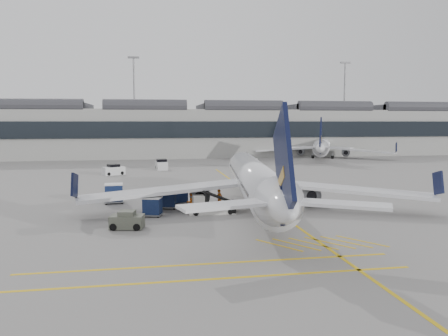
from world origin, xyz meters
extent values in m
plane|color=gray|center=(0.00, 0.00, 0.00)|extent=(220.00, 220.00, 0.00)
cube|color=#9E9E99|center=(0.00, 72.00, 5.50)|extent=(200.00, 20.00, 11.00)
cube|color=black|center=(0.00, 61.80, 6.50)|extent=(200.00, 0.50, 3.60)
cube|color=#38383D|center=(0.00, 72.00, 11.70)|extent=(200.00, 18.00, 1.40)
cylinder|color=slate|center=(-5.00, 86.00, 12.50)|extent=(0.44, 0.44, 25.00)
cube|color=slate|center=(-5.00, 86.00, 25.20)|extent=(3.00, 0.60, 0.50)
cylinder|color=slate|center=(55.00, 86.00, 12.50)|extent=(0.44, 0.44, 25.00)
cube|color=slate|center=(55.00, 86.00, 25.20)|extent=(3.00, 0.60, 0.50)
cube|color=gold|center=(10.00, 10.00, 0.01)|extent=(0.25, 60.00, 0.01)
cylinder|color=silver|center=(8.37, 5.31, 2.82)|extent=(6.78, 27.06, 3.37)
cone|color=silver|center=(10.32, 20.40, 2.82)|extent=(3.80, 3.98, 3.37)
cone|color=silver|center=(6.38, -10.14, 3.18)|extent=(3.89, 4.69, 3.37)
cube|color=silver|center=(-0.23, 5.07, 2.01)|extent=(15.55, 5.98, 0.31)
cube|color=silver|center=(16.63, 2.89, 2.01)|extent=(15.13, 9.43, 0.31)
cylinder|color=slate|center=(3.28, 6.42, 1.39)|extent=(2.28, 3.44, 1.88)
cylinder|color=slate|center=(13.58, 5.09, 1.39)|extent=(2.28, 3.44, 1.88)
cube|color=black|center=(6.45, -9.60, 5.68)|extent=(1.14, 6.79, 7.49)
cylinder|color=black|center=(9.69, 15.52, 0.29)|extent=(0.32, 0.60, 0.57)
cylinder|color=black|center=(5.87, 3.38, 0.36)|extent=(0.71, 0.79, 0.72)
cylinder|color=black|center=(10.31, 2.80, 0.36)|extent=(0.71, 0.79, 0.72)
cylinder|color=silver|center=(37.92, 59.87, 2.73)|extent=(13.81, 24.97, 3.26)
cone|color=silver|center=(44.07, 73.25, 2.73)|extent=(4.41, 4.51, 3.26)
cone|color=silver|center=(31.63, 46.18, 3.07)|extent=(4.69, 5.14, 3.26)
cube|color=silver|center=(29.90, 62.13, 1.95)|extent=(14.99, 4.81, 0.30)
cube|color=silver|center=(44.85, 55.25, 1.95)|extent=(12.94, 12.27, 0.30)
cylinder|color=slate|center=(33.54, 62.36, 1.34)|extent=(2.95, 3.59, 1.82)
cylinder|color=slate|center=(42.66, 58.16, 1.34)|extent=(2.95, 3.59, 1.82)
cube|color=black|center=(31.84, 46.65, 5.50)|extent=(2.99, 6.10, 7.25)
cylinder|color=black|center=(42.08, 68.92, 0.28)|extent=(0.45, 0.60, 0.55)
cylinder|color=black|center=(35.05, 58.81, 0.35)|extent=(0.84, 0.88, 0.69)
cylinder|color=black|center=(38.98, 57.00, 0.35)|extent=(0.84, 0.88, 0.69)
cube|color=beige|center=(4.06, 3.96, 0.39)|extent=(4.24, 1.72, 0.78)
cube|color=black|center=(5.17, 3.97, 1.28)|extent=(3.78, 1.27, 1.64)
cube|color=beige|center=(2.84, 3.94, 1.16)|extent=(1.02, 1.46, 1.00)
cylinder|color=black|center=(2.52, 3.16, 0.24)|extent=(0.49, 0.21, 0.49)
cylinder|color=black|center=(2.50, 4.71, 0.24)|extent=(0.49, 0.21, 0.49)
cylinder|color=black|center=(5.62, 3.20, 0.24)|extent=(0.49, 0.21, 0.49)
cylinder|color=black|center=(5.60, 4.75, 0.24)|extent=(0.49, 0.21, 0.49)
cube|color=gray|center=(0.18, 6.86, 0.19)|extent=(1.97, 1.72, 0.12)
cube|color=#132149|center=(0.18, 6.86, 1.01)|extent=(1.81, 1.64, 1.49)
cube|color=silver|center=(0.18, 6.86, 1.79)|extent=(1.87, 1.70, 0.10)
cylinder|color=black|center=(-0.63, 6.43, 0.11)|extent=(0.24, 0.14, 0.23)
cylinder|color=black|center=(-0.44, 7.54, 0.11)|extent=(0.24, 0.14, 0.23)
cylinder|color=black|center=(0.79, 6.18, 0.11)|extent=(0.24, 0.14, 0.23)
cylinder|color=black|center=(0.98, 7.30, 0.11)|extent=(0.24, 0.14, 0.23)
cube|color=gray|center=(-1.24, 3.57, 0.17)|extent=(1.93, 1.74, 0.11)
cube|color=#132149|center=(-1.24, 3.57, 0.93)|extent=(1.78, 1.65, 1.37)
cube|color=silver|center=(-1.24, 3.57, 1.64)|extent=(1.84, 1.71, 0.09)
cylinder|color=black|center=(-2.03, 3.27, 0.10)|extent=(0.23, 0.15, 0.21)
cylinder|color=black|center=(-1.72, 4.27, 0.10)|extent=(0.23, 0.15, 0.21)
cylinder|color=black|center=(-0.76, 2.88, 0.10)|extent=(0.23, 0.15, 0.21)
cylinder|color=black|center=(-0.46, 3.87, 0.10)|extent=(0.23, 0.15, 0.21)
cube|color=gray|center=(-5.04, 10.48, 0.20)|extent=(2.01, 1.69, 0.13)
cube|color=#132149|center=(-5.04, 10.48, 1.10)|extent=(1.83, 1.63, 1.62)
cube|color=silver|center=(-5.04, 10.48, 1.95)|extent=(1.89, 1.69, 0.11)
cylinder|color=black|center=(-5.78, 9.81, 0.12)|extent=(0.25, 0.13, 0.25)
cylinder|color=black|center=(-5.87, 11.04, 0.12)|extent=(0.25, 0.13, 0.25)
cylinder|color=black|center=(-4.22, 9.92, 0.12)|extent=(0.25, 0.13, 0.25)
cylinder|color=black|center=(-4.30, 11.15, 0.12)|extent=(0.25, 0.13, 0.25)
cube|color=gray|center=(1.35, 8.81, 0.18)|extent=(2.13, 2.00, 0.12)
cube|color=#132149|center=(1.35, 8.81, 0.97)|extent=(1.97, 1.89, 1.44)
cube|color=silver|center=(1.35, 8.81, 1.72)|extent=(2.04, 1.95, 0.10)
cylinder|color=black|center=(0.97, 8.02, 0.11)|extent=(0.24, 0.19, 0.22)
cylinder|color=black|center=(0.48, 8.99, 0.11)|extent=(0.24, 0.19, 0.22)
cylinder|color=black|center=(2.21, 8.64, 0.11)|extent=(0.24, 0.19, 0.22)
cylinder|color=black|center=(1.72, 9.61, 0.11)|extent=(0.24, 0.19, 0.22)
imported|color=#DA5D0B|center=(5.08, 5.86, 0.94)|extent=(0.80, 0.79, 1.87)
imported|color=orange|center=(2.25, 5.07, 0.88)|extent=(1.07, 1.01, 1.75)
cube|color=#585C4E|center=(-3.23, -0.54, 0.55)|extent=(2.74, 1.95, 1.00)
cube|color=#585C4E|center=(-3.23, -0.54, 1.15)|extent=(1.41, 1.41, 0.50)
cylinder|color=black|center=(-4.24, -1.00, 0.28)|extent=(0.60, 0.35, 0.56)
cylinder|color=black|center=(-3.99, 0.27, 0.28)|extent=(0.60, 0.35, 0.56)
cylinder|color=black|center=(-2.47, -1.35, 0.28)|extent=(0.60, 0.35, 0.56)
cylinder|color=black|center=(-2.22, -0.07, 0.28)|extent=(0.60, 0.35, 0.56)
cone|color=#F24C0A|center=(9.94, 20.53, 0.23)|extent=(0.33, 0.33, 0.46)
cone|color=#F24C0A|center=(12.09, 5.49, 0.26)|extent=(0.37, 0.37, 0.52)
cube|color=silver|center=(-6.92, 34.92, 0.63)|extent=(3.62, 2.89, 1.26)
cube|color=black|center=(-6.92, 34.92, 1.40)|extent=(2.13, 2.09, 0.54)
cylinder|color=black|center=(-7.57, 33.79, 0.27)|extent=(0.57, 0.42, 0.54)
cylinder|color=black|center=(-8.21, 35.08, 0.27)|extent=(0.57, 0.42, 0.54)
cylinder|color=black|center=(-5.63, 34.75, 0.27)|extent=(0.57, 0.42, 0.54)
cylinder|color=black|center=(-6.27, 36.04, 0.27)|extent=(0.57, 0.42, 0.54)
cube|color=silver|center=(0.66, 41.20, 0.69)|extent=(2.11, 3.72, 1.39)
cube|color=black|center=(0.66, 41.20, 1.53)|extent=(1.85, 1.93, 0.59)
cylinder|color=black|center=(1.56, 40.09, 0.30)|extent=(0.27, 0.61, 0.59)
cylinder|color=black|center=(-0.01, 39.94, 0.30)|extent=(0.27, 0.61, 0.59)
cylinder|color=black|center=(1.33, 42.46, 0.30)|extent=(0.27, 0.61, 0.59)
cylinder|color=black|center=(-0.24, 42.31, 0.30)|extent=(0.27, 0.61, 0.59)
cube|color=silver|center=(15.79, 42.46, 0.79)|extent=(4.57, 3.62, 1.59)
cube|color=black|center=(15.79, 42.46, 1.76)|extent=(2.68, 2.63, 0.68)
cylinder|color=black|center=(14.17, 42.24, 0.34)|extent=(0.72, 0.52, 0.68)
cylinder|color=black|center=(14.96, 43.87, 0.34)|extent=(0.72, 0.52, 0.68)
cylinder|color=black|center=(16.62, 41.05, 0.34)|extent=(0.72, 0.52, 0.68)
cylinder|color=black|center=(17.41, 42.68, 0.34)|extent=(0.72, 0.52, 0.68)
camera|label=1|loc=(-1.49, -34.52, 8.27)|focal=35.00mm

